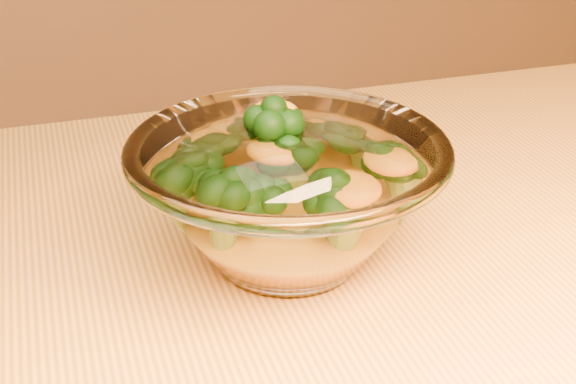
{
  "coord_description": "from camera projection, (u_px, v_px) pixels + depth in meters",
  "views": [
    {
      "loc": [
        -0.04,
        -0.31,
        1.03
      ],
      "look_at": [
        0.1,
        0.11,
        0.8
      ],
      "focal_mm": 50.0,
      "sensor_mm": 36.0,
      "label": 1
    }
  ],
  "objects": [
    {
      "name": "cheese_sauce",
      "position": [
        288.0,
        224.0,
        0.51
      ],
      "size": [
        0.12,
        0.12,
        0.03
      ],
      "primitive_type": "ellipsoid",
      "color": "orange",
      "rests_on": "glass_bowl"
    },
    {
      "name": "glass_bowl",
      "position": [
        288.0,
        198.0,
        0.51
      ],
      "size": [
        0.2,
        0.2,
        0.09
      ],
      "color": "white",
      "rests_on": "table"
    },
    {
      "name": "broccoli_heap",
      "position": [
        280.0,
        175.0,
        0.51
      ],
      "size": [
        0.15,
        0.13,
        0.07
      ],
      "color": "black",
      "rests_on": "cheese_sauce"
    }
  ]
}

